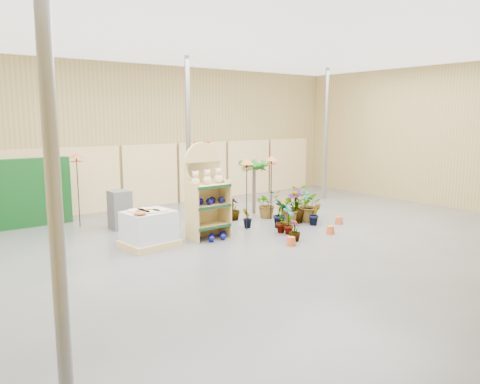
% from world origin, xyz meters
% --- Properties ---
extents(room, '(15.20, 12.10, 4.70)m').
position_xyz_m(room, '(0.00, 0.91, 2.21)').
color(room, '#4D4D4D').
rests_on(room, ground).
extents(display_shelf, '(0.96, 0.61, 2.29)m').
position_xyz_m(display_shelf, '(-0.74, 1.51, 1.04)').
color(display_shelf, tan).
rests_on(display_shelf, ground).
extents(teddy_bears, '(0.84, 0.21, 0.35)m').
position_xyz_m(teddy_bears, '(-0.71, 1.40, 1.45)').
color(teddy_bears, beige).
rests_on(teddy_bears, display_shelf).
extents(gazing_balls_shelf, '(0.84, 0.29, 0.16)m').
position_xyz_m(gazing_balls_shelf, '(-0.74, 1.37, 0.90)').
color(gazing_balls_shelf, '#0A0B5C').
rests_on(gazing_balls_shelf, display_shelf).
extents(gazing_balls_floor, '(0.63, 0.39, 0.15)m').
position_xyz_m(gazing_balls_floor, '(-0.65, 1.13, 0.07)').
color(gazing_balls_floor, '#0A0B5C').
rests_on(gazing_balls_floor, ground).
extents(pallet_stack, '(1.23, 1.07, 0.84)m').
position_xyz_m(pallet_stack, '(-2.19, 1.55, 0.40)').
color(pallet_stack, tan).
rests_on(pallet_stack, ground).
extents(charcoal_planters, '(0.50, 0.50, 1.00)m').
position_xyz_m(charcoal_planters, '(-2.06, 3.51, 0.50)').
color(charcoal_planters, '#3F3F3F').
rests_on(charcoal_planters, ground).
extents(trellis_stock, '(2.00, 0.30, 1.80)m').
position_xyz_m(trellis_stock, '(-3.80, 5.20, 0.90)').
color(trellis_stock, '#0A3C12').
rests_on(trellis_stock, ground).
extents(offer_sign, '(0.50, 0.08, 2.20)m').
position_xyz_m(offer_sign, '(0.10, 2.98, 1.57)').
color(offer_sign, gray).
rests_on(offer_sign, ground).
extents(bird_table_front, '(0.34, 0.34, 1.83)m').
position_xyz_m(bird_table_front, '(0.49, 1.48, 1.70)').
color(bird_table_front, black).
rests_on(bird_table_front, ground).
extents(bird_table_right, '(0.34, 0.34, 1.81)m').
position_xyz_m(bird_table_right, '(1.82, 2.08, 1.67)').
color(bird_table_right, black).
rests_on(bird_table_right, ground).
extents(bird_table_back, '(0.34, 0.34, 1.96)m').
position_xyz_m(bird_table_back, '(-2.82, 4.40, 1.82)').
color(bird_table_back, black).
rests_on(bird_table_back, ground).
extents(palm, '(0.70, 0.70, 1.70)m').
position_xyz_m(palm, '(1.93, 2.99, 1.44)').
color(palm, brown).
rests_on(palm, ground).
extents(potted_plant_0, '(0.36, 0.48, 0.86)m').
position_xyz_m(potted_plant_0, '(1.02, 0.72, 0.43)').
color(potted_plant_0, '#1C5714').
rests_on(potted_plant_0, ground).
extents(potted_plant_1, '(0.52, 0.51, 0.73)m').
position_xyz_m(potted_plant_1, '(1.35, 1.18, 0.37)').
color(potted_plant_1, '#1C5714').
rests_on(potted_plant_1, ground).
extents(potted_plant_2, '(0.97, 0.92, 0.85)m').
position_xyz_m(potted_plant_2, '(1.95, 1.38, 0.43)').
color(potted_plant_2, '#1C5714').
rests_on(potted_plant_2, ground).
extents(potted_plant_3, '(0.61, 0.61, 0.95)m').
position_xyz_m(potted_plant_3, '(2.06, 1.34, 0.48)').
color(potted_plant_3, '#1C5714').
rests_on(potted_plant_3, ground).
extents(potted_plant_4, '(0.45, 0.33, 0.80)m').
position_xyz_m(potted_plant_4, '(2.95, 1.86, 0.40)').
color(potted_plant_4, '#1C5714').
rests_on(potted_plant_4, ground).
extents(potted_plant_5, '(0.38, 0.38, 0.54)m').
position_xyz_m(potted_plant_5, '(0.63, 1.62, 0.27)').
color(potted_plant_5, '#1C5714').
rests_on(potted_plant_5, ground).
extents(potted_plant_6, '(0.80, 0.72, 0.80)m').
position_xyz_m(potted_plant_6, '(1.89, 2.32, 0.40)').
color(potted_plant_6, '#1C5714').
rests_on(potted_plant_6, ground).
extents(potted_plant_7, '(0.39, 0.39, 0.50)m').
position_xyz_m(potted_plant_7, '(0.73, -0.05, 0.25)').
color(potted_plant_7, '#1C5714').
rests_on(potted_plant_7, ground).
extents(potted_plant_8, '(0.47, 0.39, 0.75)m').
position_xyz_m(potted_plant_8, '(1.04, 0.50, 0.38)').
color(potted_plant_8, '#1C5714').
rests_on(potted_plant_8, ground).
extents(potted_plant_9, '(0.41, 0.38, 0.61)m').
position_xyz_m(potted_plant_9, '(2.28, 0.80, 0.30)').
color(potted_plant_9, '#1C5714').
rests_on(potted_plant_9, ground).
extents(potted_plant_10, '(1.10, 1.05, 0.96)m').
position_xyz_m(potted_plant_10, '(2.38, 1.23, 0.48)').
color(potted_plant_10, '#1C5714').
rests_on(potted_plant_10, ground).
extents(potted_plant_11, '(0.41, 0.41, 0.66)m').
position_xyz_m(potted_plant_11, '(0.90, 2.62, 0.33)').
color(potted_plant_11, '#1C5714').
rests_on(potted_plant_11, ground).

